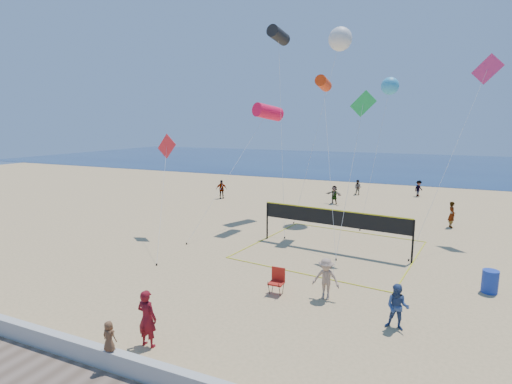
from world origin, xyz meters
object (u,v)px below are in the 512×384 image
at_px(woman, 147,318).
at_px(trash_barrel, 490,281).
at_px(camp_chair, 277,279).
at_px(volleyball_net, 333,222).

relative_size(woman, trash_barrel, 1.95).
distance_m(woman, camp_chair, 5.88).
bearing_deg(volleyball_net, camp_chair, -89.11).
relative_size(camp_chair, trash_barrel, 1.25).
bearing_deg(woman, volleyball_net, -104.04).
height_order(woman, camp_chair, woman).
distance_m(camp_chair, trash_barrel, 8.90).
bearing_deg(camp_chair, volleyball_net, 84.25).
bearing_deg(volleyball_net, woman, -97.01).
height_order(camp_chair, volleyball_net, volleyball_net).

